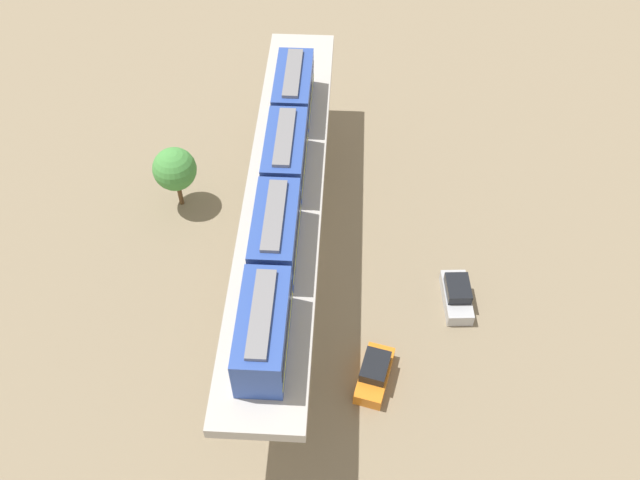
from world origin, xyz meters
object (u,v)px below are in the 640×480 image
Objects in this scene: parked_car_silver at (457,295)px; tree_near_viaduct at (175,169)px; train at (281,192)px; parked_car_orange at (375,373)px.

tree_near_viaduct is at bearing 153.87° from parked_car_silver.
tree_near_viaduct reaches higher than parked_car_silver.
train reaches higher than parked_car_orange.
tree_near_viaduct is (-9.03, 7.22, -5.30)m from train.
tree_near_viaduct is at bearing 141.38° from train.
parked_car_orange is at bearing -50.87° from train.
train is at bearing 169.43° from parked_car_silver.
parked_car_silver is at bearing -21.99° from tree_near_viaduct.
parked_car_silver is (12.26, -1.38, -8.29)m from train.
train is 13.17m from parked_car_orange.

